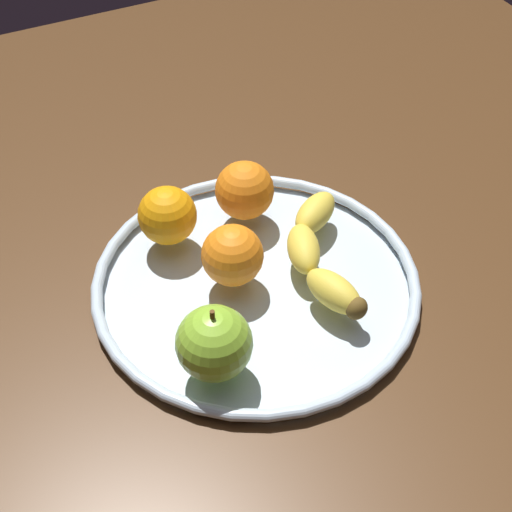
{
  "coord_description": "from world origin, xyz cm",
  "views": [
    {
      "loc": [
        48.19,
        -23.67,
        58.24
      ],
      "look_at": [
        0.0,
        0.0,
        4.8
      ],
      "focal_mm": 53.56,
      "sensor_mm": 36.0,
      "label": 1
    }
  ],
  "objects_px": {
    "fruit_bowl": "(256,283)",
    "orange_back_right": "(245,190)",
    "apple": "(214,343)",
    "orange_center": "(232,255)",
    "banana": "(319,253)",
    "orange_front_left": "(167,215)"
  },
  "relations": [
    {
      "from": "fruit_bowl",
      "to": "orange_back_right",
      "type": "height_order",
      "value": "orange_back_right"
    },
    {
      "from": "apple",
      "to": "orange_back_right",
      "type": "xyz_separation_m",
      "value": [
        -0.18,
        0.12,
        -0.0
      ]
    },
    {
      "from": "orange_center",
      "to": "apple",
      "type": "bearing_deg",
      "value": -32.99
    },
    {
      "from": "orange_back_right",
      "to": "apple",
      "type": "bearing_deg",
      "value": -32.76
    },
    {
      "from": "banana",
      "to": "orange_center",
      "type": "relative_size",
      "value": 2.9
    },
    {
      "from": "banana",
      "to": "orange_back_right",
      "type": "bearing_deg",
      "value": -142.05
    },
    {
      "from": "fruit_bowl",
      "to": "banana",
      "type": "height_order",
      "value": "banana"
    },
    {
      "from": "apple",
      "to": "orange_back_right",
      "type": "relative_size",
      "value": 1.2
    },
    {
      "from": "orange_front_left",
      "to": "orange_center",
      "type": "distance_m",
      "value": 0.09
    },
    {
      "from": "banana",
      "to": "apple",
      "type": "xyz_separation_m",
      "value": [
        0.07,
        -0.15,
        0.02
      ]
    },
    {
      "from": "apple",
      "to": "orange_center",
      "type": "height_order",
      "value": "apple"
    },
    {
      "from": "fruit_bowl",
      "to": "orange_back_right",
      "type": "xyz_separation_m",
      "value": [
        -0.09,
        0.03,
        0.04
      ]
    },
    {
      "from": "fruit_bowl",
      "to": "orange_center",
      "type": "bearing_deg",
      "value": -115.36
    },
    {
      "from": "fruit_bowl",
      "to": "banana",
      "type": "bearing_deg",
      "value": 79.26
    },
    {
      "from": "apple",
      "to": "orange_center",
      "type": "distance_m",
      "value": 0.11
    },
    {
      "from": "banana",
      "to": "orange_front_left",
      "type": "distance_m",
      "value": 0.16
    },
    {
      "from": "fruit_bowl",
      "to": "apple",
      "type": "xyz_separation_m",
      "value": [
        0.09,
        -0.08,
        0.04
      ]
    },
    {
      "from": "orange_back_right",
      "to": "orange_front_left",
      "type": "xyz_separation_m",
      "value": [
        0.0,
        -0.09,
        -0.0
      ]
    },
    {
      "from": "apple",
      "to": "orange_back_right",
      "type": "bearing_deg",
      "value": 147.24
    },
    {
      "from": "orange_back_right",
      "to": "orange_center",
      "type": "bearing_deg",
      "value": -32.49
    },
    {
      "from": "fruit_bowl",
      "to": "orange_center",
      "type": "relative_size",
      "value": 5.37
    },
    {
      "from": "fruit_bowl",
      "to": "orange_back_right",
      "type": "bearing_deg",
      "value": 161.0
    }
  ]
}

